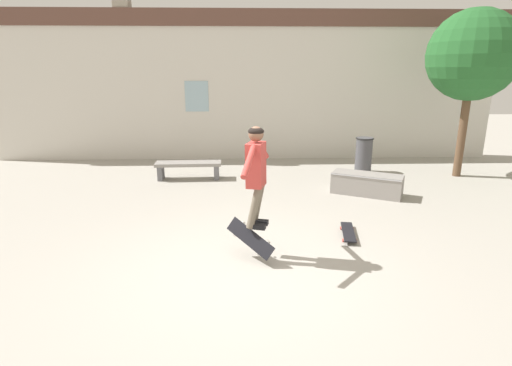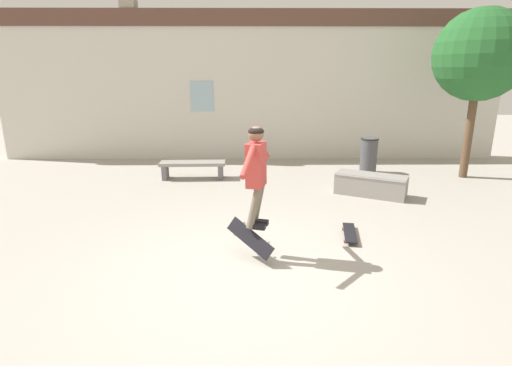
{
  "view_description": "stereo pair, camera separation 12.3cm",
  "coord_description": "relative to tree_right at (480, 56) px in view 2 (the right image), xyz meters",
  "views": [
    {
      "loc": [
        -0.07,
        -5.05,
        2.69
      ],
      "look_at": [
        0.11,
        0.35,
        1.16
      ],
      "focal_mm": 28.0,
      "sensor_mm": 36.0,
      "label": 1
    },
    {
      "loc": [
        0.05,
        -5.06,
        2.69
      ],
      "look_at": [
        0.11,
        0.35,
        1.16
      ],
      "focal_mm": 28.0,
      "sensor_mm": 36.0,
      "label": 2
    }
  ],
  "objects": [
    {
      "name": "skate_ledge",
      "position": [
        -2.88,
        -1.55,
        -2.79
      ],
      "size": [
        1.61,
        1.2,
        0.48
      ],
      "rotation": [
        0.0,
        0.0,
        -0.48
      ],
      "color": "gray",
      "rests_on": "ground_plane"
    },
    {
      "name": "skateboard_flipping",
      "position": [
        -5.54,
        -4.71,
        -2.67
      ],
      "size": [
        0.7,
        0.5,
        0.49
      ],
      "rotation": [
        0.0,
        0.0,
        -0.68
      ],
      "color": "black"
    },
    {
      "name": "ground_plane",
      "position": [
        -5.57,
        -4.98,
        -3.03
      ],
      "size": [
        40.0,
        40.0,
        0.0
      ],
      "primitive_type": "plane",
      "color": "#A39E93"
    },
    {
      "name": "skateboard_resting",
      "position": [
        -3.88,
        -3.85,
        -2.96
      ],
      "size": [
        0.33,
        0.87,
        0.08
      ],
      "rotation": [
        0.0,
        0.0,
        4.55
      ],
      "color": "black",
      "rests_on": "ground_plane"
    },
    {
      "name": "park_bench",
      "position": [
        -7.03,
        -0.08,
        -2.71
      ],
      "size": [
        1.67,
        0.52,
        0.44
      ],
      "rotation": [
        0.0,
        0.0,
        0.03
      ],
      "color": "gray",
      "rests_on": "ground_plane"
    },
    {
      "name": "trash_bin",
      "position": [
        -2.36,
        0.49,
        -2.53
      ],
      "size": [
        0.48,
        0.48,
        0.95
      ],
      "color": "#47474C",
      "rests_on": "ground_plane"
    },
    {
      "name": "tree_right",
      "position": [
        0.0,
        0.0,
        0.0
      ],
      "size": [
        2.2,
        2.2,
        4.15
      ],
      "color": "brown",
      "rests_on": "ground_plane"
    },
    {
      "name": "building_backdrop",
      "position": [
        -5.59,
        2.5,
        -0.73
      ],
      "size": [
        16.03,
        0.52,
        5.54
      ],
      "color": "beige",
      "rests_on": "ground_plane"
    },
    {
      "name": "skater",
      "position": [
        -5.46,
        -4.62,
        -1.66
      ],
      "size": [
        0.45,
        1.31,
        1.46
      ],
      "rotation": [
        0.0,
        0.0,
        -0.28
      ],
      "color": "#B23833"
    }
  ]
}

